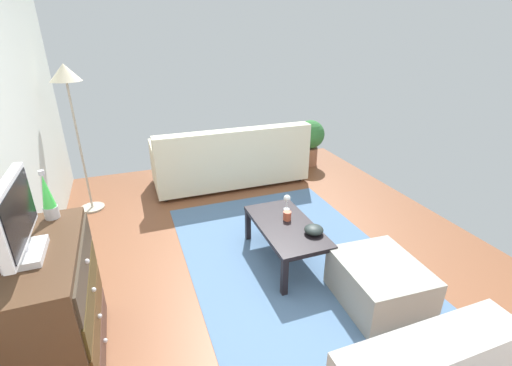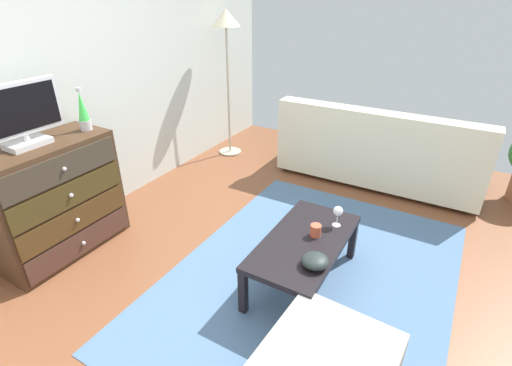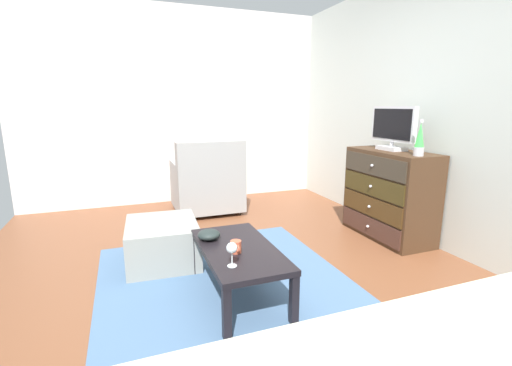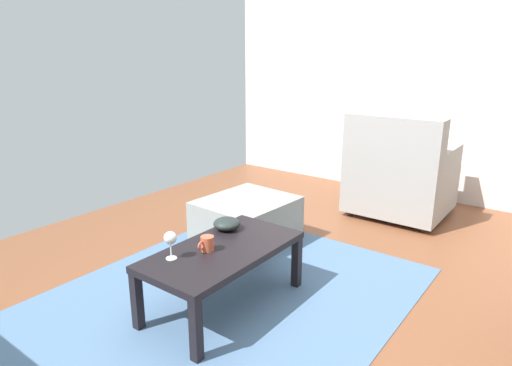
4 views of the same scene
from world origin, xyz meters
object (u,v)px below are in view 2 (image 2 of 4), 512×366
(coffee_table, at_px, (304,245))
(wine_glass, at_px, (338,212))
(mug, at_px, (316,230))
(standing_lamp, at_px, (226,33))
(couch_large, at_px, (379,152))
(bowl_decorative, at_px, (315,261))
(lava_lamp, at_px, (83,112))
(tv, at_px, (20,115))
(dresser, at_px, (54,200))

(coffee_table, xyz_separation_m, wine_glass, (0.27, -0.13, 0.16))
(mug, distance_m, standing_lamp, 2.69)
(wine_glass, xyz_separation_m, couch_large, (1.66, 0.09, -0.16))
(mug, relative_size, standing_lamp, 0.07)
(bowl_decorative, bearing_deg, lava_lamp, 89.86)
(standing_lamp, bearing_deg, wine_glass, -127.84)
(tv, relative_size, couch_large, 0.28)
(lava_lamp, bearing_deg, tv, 171.05)
(coffee_table, height_order, bowl_decorative, bowl_decorative)
(mug, xyz_separation_m, standing_lamp, (1.68, 1.83, 1.04))
(dresser, relative_size, coffee_table, 0.99)
(tv, distance_m, couch_large, 3.30)
(standing_lamp, bearing_deg, bowl_decorative, -135.55)
(coffee_table, distance_m, couch_large, 1.93)
(tv, bearing_deg, bowl_decorative, -78.14)
(lava_lamp, bearing_deg, standing_lamp, -0.14)
(bowl_decorative, distance_m, couch_large, 2.16)
(couch_large, bearing_deg, dresser, 143.42)
(dresser, height_order, wine_glass, dresser)
(coffee_table, relative_size, wine_glass, 6.15)
(lava_lamp, relative_size, couch_large, 0.16)
(mug, distance_m, couch_large, 1.85)
(dresser, relative_size, wine_glass, 6.08)
(bowl_decorative, xyz_separation_m, couch_large, (2.15, 0.12, -0.08))
(standing_lamp, bearing_deg, dresser, 178.82)
(mug, bearing_deg, dresser, 109.86)
(wine_glass, relative_size, standing_lamp, 0.09)
(tv, distance_m, lava_lamp, 0.44)
(tv, bearing_deg, wine_glass, -65.15)
(bowl_decorative, height_order, standing_lamp, standing_lamp)
(wine_glass, bearing_deg, couch_large, 3.13)
(tv, xyz_separation_m, standing_lamp, (2.41, -0.07, 0.31))
(dresser, xyz_separation_m, wine_glass, (0.87, -1.96, 0.03))
(dresser, distance_m, coffee_table, 1.93)
(tv, height_order, standing_lamp, standing_lamp)
(lava_lamp, relative_size, coffee_table, 0.34)
(dresser, bearing_deg, couch_large, -36.58)
(lava_lamp, height_order, couch_large, lava_lamp)
(wine_glass, bearing_deg, dresser, 113.88)
(tv, bearing_deg, dresser, -24.97)
(wine_glass, bearing_deg, mug, 155.81)
(tv, bearing_deg, couch_large, -36.37)
(tv, xyz_separation_m, lava_lamp, (0.43, -0.07, -0.08))
(wine_glass, distance_m, mug, 0.22)
(lava_lamp, distance_m, couch_large, 2.91)
(bowl_decorative, bearing_deg, standing_lamp, 44.45)
(tv, relative_size, lava_lamp, 1.78)
(lava_lamp, height_order, coffee_table, lava_lamp)
(wine_glass, bearing_deg, standing_lamp, 52.16)
(coffee_table, bearing_deg, mug, -27.83)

